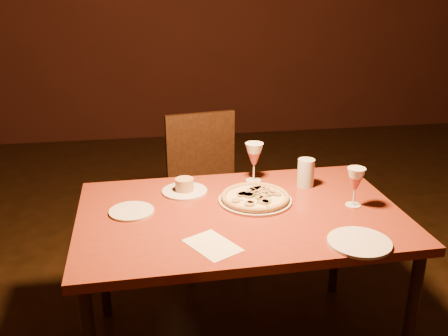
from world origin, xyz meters
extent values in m
cube|color=maroon|center=(-0.24, 0.19, 0.67)|extent=(1.30, 0.85, 0.04)
cylinder|color=black|center=(-0.84, 0.54, 0.33)|extent=(0.05, 0.05, 0.65)
cylinder|color=black|center=(0.35, -0.16, 0.33)|extent=(0.05, 0.05, 0.65)
cylinder|color=black|center=(0.34, 0.56, 0.33)|extent=(0.05, 0.05, 0.65)
cube|color=black|center=(-0.26, 0.98, 0.44)|extent=(0.47, 0.47, 0.04)
cube|color=black|center=(-0.29, 1.17, 0.65)|extent=(0.41, 0.09, 0.39)
cylinder|color=black|center=(-0.39, 0.79, 0.21)|extent=(0.03, 0.03, 0.42)
cylinder|color=black|center=(-0.44, 1.12, 0.21)|extent=(0.03, 0.03, 0.42)
cylinder|color=black|center=(-0.07, 0.84, 0.21)|extent=(0.03, 0.03, 0.42)
cylinder|color=black|center=(-0.12, 1.17, 0.21)|extent=(0.03, 0.03, 0.42)
cylinder|color=silver|center=(-0.16, 0.27, 0.69)|extent=(0.31, 0.31, 0.01)
cylinder|color=beige|center=(-0.16, 0.27, 0.71)|extent=(0.28, 0.28, 0.01)
torus|color=tan|center=(-0.16, 0.27, 0.71)|extent=(0.29, 0.29, 0.02)
cylinder|color=silver|center=(-0.44, 0.42, 0.69)|extent=(0.20, 0.20, 0.01)
cylinder|color=tan|center=(-0.44, 0.42, 0.72)|extent=(0.08, 0.08, 0.05)
cylinder|color=#AEB8BF|center=(0.10, 0.40, 0.75)|extent=(0.08, 0.08, 0.13)
cylinder|color=silver|center=(-0.67, 0.25, 0.69)|extent=(0.18, 0.18, 0.01)
cylinder|color=silver|center=(0.12, -0.14, 0.69)|extent=(0.22, 0.22, 0.01)
cube|color=beige|center=(-0.39, -0.07, 0.69)|extent=(0.21, 0.23, 0.00)
camera|label=1|loc=(-0.60, -1.58, 1.56)|focal=40.00mm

